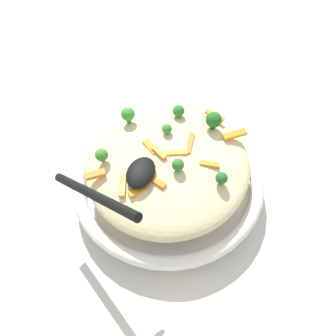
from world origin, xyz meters
The scene contains 22 objects.
ground_plane centered at (0.00, 0.00, 0.00)m, with size 2.40×2.40×0.00m, color beige.
serving_bowl centered at (0.00, 0.00, 0.03)m, with size 0.32×0.32×0.05m.
pasta_mound centered at (0.00, 0.00, 0.08)m, with size 0.27×0.26×0.06m, color beige.
carrot_piece_0 centered at (0.00, -0.01, 0.11)m, with size 0.04×0.01×0.01m, color orange.
carrot_piece_1 centered at (0.03, -0.03, 0.11)m, with size 0.04×0.01×0.01m, color orange.
carrot_piece_2 centered at (0.10, -0.05, 0.10)m, with size 0.03×0.01×0.01m, color orange.
carrot_piece_3 centered at (0.00, 0.03, 0.11)m, with size 0.03×0.01×0.01m, color orange.
carrot_piece_4 centered at (-0.08, 0.02, 0.10)m, with size 0.03×0.01×0.01m, color orange.
carrot_piece_5 centered at (-0.06, 0.00, 0.11)m, with size 0.03×0.01×0.01m, color orange.
carrot_piece_6 centered at (-0.07, 0.09, 0.10)m, with size 0.03×0.01×0.01m, color orange.
carrot_piece_7 centered at (0.00, -0.07, 0.11)m, with size 0.03×0.01×0.01m, color orange.
carrot_piece_8 centered at (0.07, -0.09, 0.10)m, with size 0.04×0.01×0.01m, color orange.
carrot_piece_9 centered at (-0.08, 0.04, 0.10)m, with size 0.04×0.01×0.01m, color orange.
carrot_piece_10 centered at (-0.01, 0.01, 0.11)m, with size 0.03×0.01×0.01m, color orange.
broccoli_floret_0 centered at (0.08, 0.01, 0.11)m, with size 0.02×0.02×0.02m.
broccoli_floret_1 centered at (0.04, 0.08, 0.12)m, with size 0.02×0.02×0.03m.
broccoli_floret_2 centered at (0.08, -0.05, 0.12)m, with size 0.03×0.03×0.03m.
broccoli_floret_3 centered at (-0.03, -0.02, 0.12)m, with size 0.02×0.02×0.02m.
broccoli_floret_4 centered at (-0.02, -0.09, 0.11)m, with size 0.02×0.02×0.02m.
broccoli_floret_5 centered at (-0.04, 0.09, 0.11)m, with size 0.02×0.02×0.02m.
broccoli_floret_6 centered at (0.04, 0.01, 0.12)m, with size 0.02×0.02×0.02m.
serving_spoon centered at (-0.08, 0.03, 0.13)m, with size 0.14×0.16×0.10m.
Camera 1 is at (-0.31, -0.11, 0.53)m, focal length 37.48 mm.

